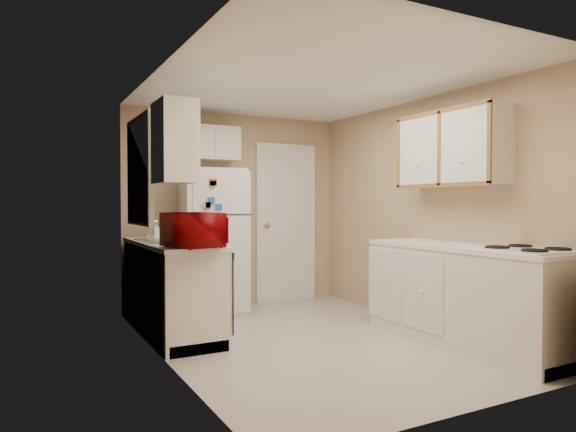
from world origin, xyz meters
name	(u,v)px	position (x,y,z in m)	size (l,w,h in m)	color
floor	(313,339)	(0.00, 0.00, 0.00)	(3.80, 3.80, 0.00)	beige
ceiling	(313,83)	(0.00, 0.00, 2.40)	(3.80, 3.80, 0.00)	white
wall_left	(164,213)	(-1.40, 0.00, 1.20)	(3.80, 3.80, 0.00)	tan
wall_right	(426,211)	(1.40, 0.00, 1.20)	(3.80, 3.80, 0.00)	tan
wall_back	(236,210)	(0.00, 1.90, 1.20)	(2.80, 2.80, 0.00)	tan
wall_front	(474,216)	(0.00, -1.90, 1.20)	(2.80, 2.80, 0.00)	tan
left_counter	(171,287)	(-1.10, 0.90, 0.45)	(0.60, 1.80, 0.90)	silver
dishwasher	(220,289)	(-0.81, 0.30, 0.49)	(0.03, 0.58, 0.72)	black
sink	(167,245)	(-1.10, 1.05, 0.86)	(0.54, 0.74, 0.16)	gray
microwave	(193,230)	(-1.12, 0.13, 1.05)	(0.30, 0.54, 0.36)	#8D0106
soap_bottle	(156,230)	(-1.15, 1.31, 1.00)	(0.08, 0.08, 0.18)	white
window_blinds	(141,171)	(-1.36, 1.05, 1.60)	(0.10, 0.98, 1.08)	silver
upper_cabinet_left	(175,142)	(-1.25, 0.22, 1.80)	(0.30, 0.45, 0.70)	silver
refrigerator	(212,241)	(-0.43, 1.59, 0.84)	(0.69, 0.67, 1.68)	silver
cabinet_over_fridge	(209,143)	(-0.40, 1.75, 2.00)	(0.70, 0.30, 0.40)	silver
interior_door	(286,223)	(0.70, 1.86, 1.02)	(0.86, 0.06, 2.08)	silver
right_counter	(463,295)	(1.10, -0.80, 0.45)	(0.60, 2.00, 0.90)	silver
stove	(526,309)	(1.14, -1.41, 0.43)	(0.58, 0.71, 0.87)	silver
upper_cabinet_right	(452,149)	(1.25, -0.50, 1.80)	(0.30, 1.20, 0.70)	silver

